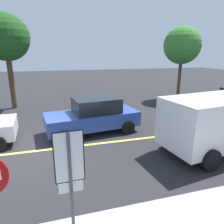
{
  "coord_description": "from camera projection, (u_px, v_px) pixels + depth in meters",
  "views": [
    {
      "loc": [
        1.12,
        -7.99,
        3.79
      ],
      "look_at": [
        3.6,
        0.8,
        1.15
      ],
      "focal_mm": 32.83,
      "sensor_mm": 36.0,
      "label": 1
    }
  ],
  "objects": [
    {
      "name": "tree_left_verge",
      "position": [
        182.0,
        46.0,
        16.25
      ],
      "size": [
        2.93,
        2.93,
        5.83
      ],
      "color": "#513823",
      "rests_on": "ground_plane"
    },
    {
      "name": "speed_limit_sign",
      "position": [
        70.0,
        170.0,
        3.67
      ],
      "size": [
        0.54,
        0.06,
        2.52
      ],
      "color": "#4C4C51",
      "rests_on": "ground_plane"
    },
    {
      "name": "car_blue_near_curb",
      "position": [
        93.0,
        115.0,
        10.0
      ],
      "size": [
        4.64,
        2.48,
        1.71
      ],
      "color": "#2D479E",
      "rests_on": "ground_plane"
    },
    {
      "name": "lane_marking_centre",
      "position": [
        104.0,
        143.0,
        8.93
      ],
      "size": [
        28.0,
        0.16,
        0.01
      ],
      "primitive_type": "cube",
      "color": "#E0D14C"
    },
    {
      "name": "tree_centre_verge",
      "position": [
        6.0,
        38.0,
        13.37
      ],
      "size": [
        3.06,
        3.06,
        6.31
      ],
      "color": "#513823",
      "rests_on": "ground_plane"
    },
    {
      "name": "ground_plane",
      "position": [
        31.0,
        152.0,
        8.15
      ],
      "size": [
        80.0,
        80.0,
        0.0
      ],
      "primitive_type": "plane",
      "color": "#262628"
    }
  ]
}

